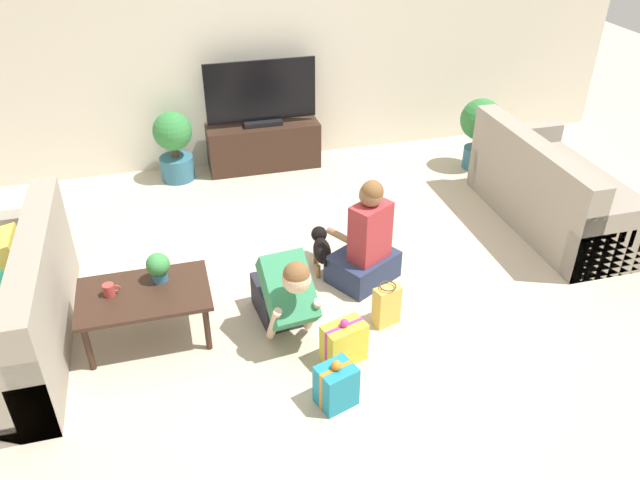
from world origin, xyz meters
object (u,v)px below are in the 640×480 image
at_px(coffee_table, 144,297).
at_px(potted_plant_corner_right, 480,126).
at_px(potted_plant_back_left, 174,143).
at_px(gift_box_a, 336,385).
at_px(tabletop_plant, 158,266).
at_px(sofa_left, 0,315).
at_px(person_sitting, 366,246).
at_px(gift_box_b, 344,342).
at_px(gift_bag_a, 387,305).
at_px(tv, 261,97).
at_px(sofa_right, 556,193).
at_px(tv_console, 264,146).
at_px(dog, 321,247).
at_px(person_kneeling, 284,293).
at_px(mug, 109,290).

distance_m(coffee_table, potted_plant_corner_right, 4.13).
xyz_separation_m(potted_plant_back_left, gift_box_a, (0.75, -3.53, -0.26)).
bearing_deg(tabletop_plant, gift_box_a, -47.16).
relative_size(sofa_left, potted_plant_corner_right, 2.38).
bearing_deg(person_sitting, gift_box_a, 33.91).
relative_size(gift_box_b, gift_bag_a, 1.03).
height_order(tv, tabletop_plant, tv).
bearing_deg(sofa_right, sofa_left, 96.81).
height_order(tv_console, dog, tv_console).
height_order(coffee_table, tv_console, tv_console).
height_order(potted_plant_corner_right, tabletop_plant, potted_plant_corner_right).
bearing_deg(person_sitting, tv, -110.13).
xyz_separation_m(dog, gift_box_b, (-0.15, -1.14, -0.04)).
height_order(person_kneeling, dog, person_kneeling).
relative_size(person_kneeling, mug, 6.78).
relative_size(tv_console, tv, 1.03).
height_order(sofa_left, tv, tv).
bearing_deg(potted_plant_corner_right, tv_console, 164.65).
height_order(tv_console, potted_plant_back_left, potted_plant_back_left).
bearing_deg(person_kneeling, gift_bag_a, -14.58).
relative_size(sofa_right, gift_bag_a, 5.39).
bearing_deg(potted_plant_corner_right, dog, -146.51).
distance_m(tv_console, gift_bag_a, 2.94).
height_order(potted_plant_corner_right, person_kneeling, potted_plant_corner_right).
bearing_deg(tv_console, gift_box_a, -93.37).
bearing_deg(sofa_left, sofa_right, 96.81).
bearing_deg(coffee_table, mug, 172.79).
bearing_deg(sofa_left, person_sitting, 92.78).
distance_m(coffee_table, mug, 0.24).
height_order(sofa_left, tv_console, sofa_left).
height_order(sofa_left, sofa_right, same).
distance_m(tv_console, person_kneeling, 2.83).
bearing_deg(gift_box_b, person_kneeling, 128.70).
height_order(sofa_left, gift_box_a, sofa_left).
relative_size(mug, tabletop_plant, 0.54).
xyz_separation_m(tv, gift_box_a, (-0.21, -3.58, -0.66)).
relative_size(person_sitting, mug, 7.78).
relative_size(dog, tabletop_plant, 2.31).
xyz_separation_m(sofa_right, mug, (-3.99, -0.67, 0.14)).
relative_size(sofa_right, tv, 1.59).
bearing_deg(person_kneeling, mug, 163.39).
distance_m(sofa_left, gift_bag_a, 2.74).
xyz_separation_m(coffee_table, tabletop_plant, (0.13, 0.12, 0.17)).
relative_size(sofa_left, potted_plant_back_left, 2.50).
distance_m(gift_bag_a, mug, 1.99).
height_order(tv, gift_box_b, tv).
bearing_deg(dog, sofa_left, 17.39).
xyz_separation_m(gift_box_a, mug, (-1.36, 1.00, 0.30)).
relative_size(gift_bag_a, tabletop_plant, 1.56).
bearing_deg(sofa_right, mug, 99.51).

